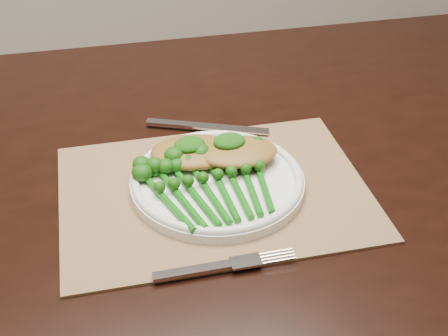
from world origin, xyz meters
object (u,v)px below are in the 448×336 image
object	(u,v)px
dinner_plate	(217,180)
chicken_fillet_left	(194,152)
dining_table	(186,319)
broccolini_bundle	(216,190)
placemat	(214,192)

from	to	relation	value
dinner_plate	chicken_fillet_left	world-z (taller)	chicken_fillet_left
dining_table	broccolini_bundle	world-z (taller)	broccolini_bundle
chicken_fillet_left	broccolini_bundle	bearing A→B (deg)	-72.13
chicken_fillet_left	broccolini_bundle	distance (m)	0.09
chicken_fillet_left	broccolini_bundle	world-z (taller)	chicken_fillet_left
placemat	chicken_fillet_left	size ratio (longest dim) A/B	3.36
chicken_fillet_left	placemat	bearing A→B (deg)	-66.18
placemat	broccolini_bundle	distance (m)	0.03
placemat	chicken_fillet_left	distance (m)	0.07
dinner_plate	placemat	bearing A→B (deg)	-133.25
dining_table	chicken_fillet_left	size ratio (longest dim) A/B	12.71
dining_table	placemat	bearing A→B (deg)	-69.94
dining_table	dinner_plate	size ratio (longest dim) A/B	6.59
broccolini_bundle	dinner_plate	bearing A→B (deg)	66.11
placemat	broccolini_bundle	size ratio (longest dim) A/B	2.29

